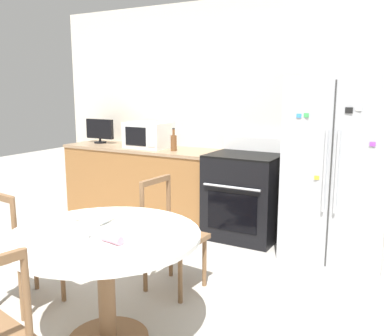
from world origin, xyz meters
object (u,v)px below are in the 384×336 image
Objects in this scene: dining_chair_left at (23,250)px; candle_glass at (82,234)px; refrigerator at (339,169)px; countertop_tv at (100,130)px; oven_range at (244,195)px; dining_chair_far at (172,237)px; microwave at (148,135)px; counter_bottle at (174,142)px.

dining_chair_left is 10.57× the size of candle_glass.
refrigerator is 4.09× the size of countertop_tv.
countertop_tv reaches higher than oven_range.
candle_glass is at bearing 4.60° from dining_chair_far.
refrigerator is at bearing -1.99° from microwave.
counter_bottle is 2.53m from candle_glass.
counter_bottle is 0.29× the size of dining_chair_far.
counter_bottle is at bearing 97.06° from dining_chair_left.
counter_bottle reaches higher than candle_glass.
microwave is 2.00m from dining_chair_far.
dining_chair_far is (0.84, -1.37, -0.56)m from counter_bottle.
countertop_tv is (-3.07, 0.13, 0.21)m from refrigerator.
refrigerator is at bearing 67.02° from candle_glass.
oven_range is at bearing -177.22° from dining_chair_far.
counter_bottle is at bearing 109.62° from candle_glass.
microwave is at bearing 179.31° from oven_range.
refrigerator is at bearing 147.38° from dining_chair_far.
oven_range reaches higher than dining_chair_left.
refrigerator reaches higher than microwave.
counter_bottle is 3.08× the size of candle_glass.
microwave is 0.41m from counter_bottle.
refrigerator is 1.06m from oven_range.
dining_chair_left is (0.44, -2.23, -0.62)m from microwave.
oven_range is 2.57× the size of countertop_tv.
dining_chair_far is 10.57× the size of candle_glass.
countertop_tv reaches higher than counter_bottle.
oven_range is at bearing 3.55° from counter_bottle.
counter_bottle is 1.70m from dining_chair_far.
candle_glass is (1.25, -2.44, -0.28)m from microwave.
microwave is 1.21× the size of countertop_tv.
candle_glass is at bearing -112.98° from refrigerator.
dining_chair_left reaches higher than candle_glass.
counter_bottle reaches higher than dining_chair_left.
countertop_tv is (-0.81, 0.05, 0.02)m from microwave.
dining_chair_left is (-1.81, -2.15, -0.42)m from refrigerator.
refrigerator is 1.90× the size of dining_chair_left.
dining_chair_left is at bearing -61.19° from countertop_tv.
microwave is 1.92× the size of counter_bottle.
microwave is 5.93× the size of candle_glass.
countertop_tv is 2.62m from dining_chair_far.
candle_glass is (0.81, -0.22, 0.34)m from dining_chair_left.
counter_bottle is at bearing -176.45° from oven_range.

